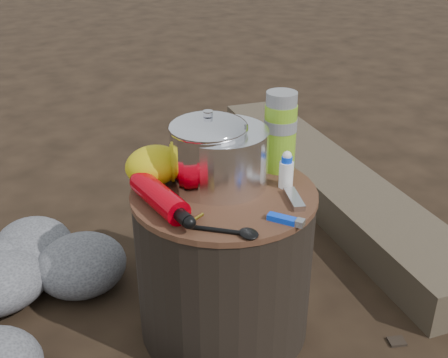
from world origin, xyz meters
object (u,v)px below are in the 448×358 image
fuel_bottle (160,197)px  travel_mug (229,143)px  log_main (328,182)px  thermos (280,132)px  stump (224,262)px  camping_pot (209,152)px

fuel_bottle → travel_mug: bearing=22.7°
log_main → thermos: 0.86m
travel_mug → thermos: bearing=-42.3°
stump → thermos: 0.39m
thermos → camping_pot: bearing=178.3°
log_main → fuel_bottle: 1.14m
log_main → fuel_bottle: size_ratio=6.58×
fuel_bottle → travel_mug: size_ratio=1.95×
log_main → fuel_bottle: (-0.96, -0.45, 0.40)m
stump → fuel_bottle: size_ratio=1.86×
stump → log_main: stump is taller
stump → thermos: (0.20, 0.04, 0.33)m
fuel_bottle → travel_mug: 0.31m
travel_mug → fuel_bottle: bearing=-154.7°
thermos → travel_mug: size_ratio=1.66×
log_main → fuel_bottle: bearing=-143.5°
stump → thermos: size_ratio=2.18×
travel_mug → camping_pot: bearing=-142.5°
stump → camping_pot: bearing=113.9°
camping_pot → thermos: thermos is taller
thermos → stump: bearing=-169.4°
stump → fuel_bottle: 0.31m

